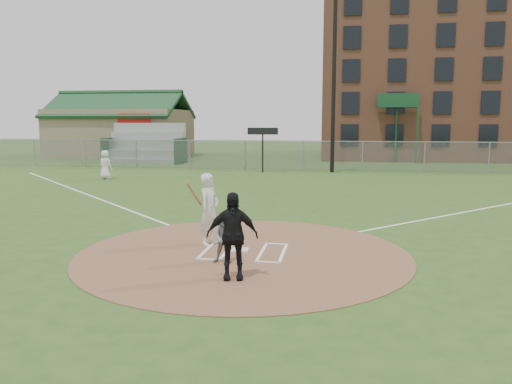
# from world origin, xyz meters

# --- Properties ---
(ground) EXTENTS (140.00, 140.00, 0.00)m
(ground) POSITION_xyz_m (0.00, 0.00, 0.00)
(ground) COLOR #2E4F1B
(ground) RESTS_ON ground
(dirt_circle) EXTENTS (8.40, 8.40, 0.02)m
(dirt_circle) POSITION_xyz_m (0.00, 0.00, 0.01)
(dirt_circle) COLOR brown
(dirt_circle) RESTS_ON ground
(home_plate) EXTENTS (0.46, 0.46, 0.03)m
(home_plate) POSITION_xyz_m (-0.13, 0.22, 0.03)
(home_plate) COLOR silver
(home_plate) RESTS_ON dirt_circle
(foul_line_first) EXTENTS (17.04, 17.04, 0.01)m
(foul_line_first) POSITION_xyz_m (9.00, 9.00, 0.01)
(foul_line_first) COLOR white
(foul_line_first) RESTS_ON ground
(foul_line_third) EXTENTS (17.04, 17.04, 0.01)m
(foul_line_third) POSITION_xyz_m (-9.00, 9.00, 0.01)
(foul_line_third) COLOR white
(foul_line_third) RESTS_ON ground
(catcher) EXTENTS (0.63, 0.51, 1.21)m
(catcher) POSITION_xyz_m (-0.26, -0.95, 0.62)
(catcher) COLOR gray
(catcher) RESTS_ON dirt_circle
(umpire) EXTENTS (1.15, 0.65, 1.86)m
(umpire) POSITION_xyz_m (0.15, -2.09, 0.95)
(umpire) COLOR black
(umpire) RESTS_ON dirt_circle
(ondeck_player) EXTENTS (0.91, 0.69, 1.67)m
(ondeck_player) POSITION_xyz_m (-10.97, 14.97, 0.83)
(ondeck_player) COLOR silver
(ondeck_player) RESTS_ON ground
(batters_boxes) EXTENTS (2.08, 1.88, 0.01)m
(batters_boxes) POSITION_xyz_m (0.00, 0.15, 0.03)
(batters_boxes) COLOR white
(batters_boxes) RESTS_ON dirt_circle
(batter_at_plate) EXTENTS (0.79, 1.10, 1.93)m
(batter_at_plate) POSITION_xyz_m (-1.07, 0.73, 0.99)
(batter_at_plate) COLOR silver
(batter_at_plate) RESTS_ON dirt_circle
(outfield_fence) EXTENTS (56.08, 0.08, 2.03)m
(outfield_fence) POSITION_xyz_m (0.00, 22.00, 1.02)
(outfield_fence) COLOR slate
(outfield_fence) RESTS_ON ground
(bleachers) EXTENTS (6.08, 3.20, 3.20)m
(bleachers) POSITION_xyz_m (-13.00, 26.20, 1.59)
(bleachers) COLOR #B7BABF
(bleachers) RESTS_ON ground
(clubhouse) EXTENTS (12.20, 8.71, 6.23)m
(clubhouse) POSITION_xyz_m (-18.00, 32.99, 2.39)
(clubhouse) COLOR gray
(clubhouse) RESTS_ON ground
(brick_warehouse) EXTENTS (30.00, 17.17, 15.00)m
(brick_warehouse) POSITION_xyz_m (16.00, 37.96, 7.50)
(brick_warehouse) COLOR #9B5B42
(brick_warehouse) RESTS_ON ground
(light_pole) EXTENTS (1.20, 0.30, 12.22)m
(light_pole) POSITION_xyz_m (2.00, 21.00, 6.61)
(light_pole) COLOR black
(light_pole) RESTS_ON ground
(scoreboard_sign) EXTENTS (2.00, 0.10, 2.93)m
(scoreboard_sign) POSITION_xyz_m (-2.50, 20.20, 2.39)
(scoreboard_sign) COLOR black
(scoreboard_sign) RESTS_ON ground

